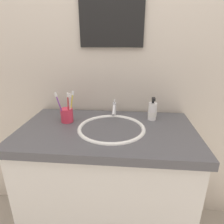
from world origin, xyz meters
TOP-DOWN VIEW (x-y plane):
  - tiled_wall_back at (0.00, 0.34)m, footprint 2.23×0.04m
  - vanity_counter at (0.00, 0.00)m, footprint 1.03×0.59m
  - sink_basin at (0.03, 0.00)m, footprint 0.40×0.40m
  - faucet at (0.03, 0.20)m, footprint 0.02×0.14m
  - toothbrush_cup at (-0.26, 0.08)m, footprint 0.08×0.08m
  - toothbrush_white at (-0.23, 0.06)m, footprint 0.03×0.02m
  - toothbrush_yellow at (-0.23, 0.09)m, footprint 0.04×0.03m
  - toothbrush_red at (-0.24, 0.05)m, footprint 0.03×0.05m
  - toothbrush_purple at (-0.29, 0.04)m, footprint 0.04×0.05m
  - soap_dispenser at (0.28, 0.16)m, footprint 0.06×0.06m
  - wall_mirror at (0.00, 0.31)m, footprint 0.41×0.02m

SIDE VIEW (x-z plane):
  - vanity_counter at x=0.00m, z-range 0.00..0.90m
  - sink_basin at x=0.03m, z-range 0.81..0.91m
  - toothbrush_cup at x=-0.26m, z-range 0.90..0.98m
  - faucet at x=0.03m, z-range 0.89..1.00m
  - soap_dispenser at x=0.28m, z-range 0.88..1.03m
  - toothbrush_white at x=-0.23m, z-range 0.91..1.10m
  - toothbrush_yellow at x=-0.23m, z-range 0.91..1.10m
  - toothbrush_red at x=-0.24m, z-range 0.91..1.11m
  - toothbrush_purple at x=-0.29m, z-range 0.91..1.11m
  - tiled_wall_back at x=0.00m, z-range 0.00..2.40m
  - wall_mirror at x=0.00m, z-range 1.34..1.88m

